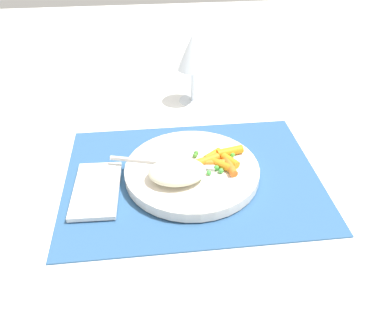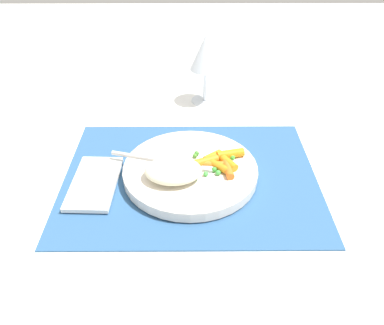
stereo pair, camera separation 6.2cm
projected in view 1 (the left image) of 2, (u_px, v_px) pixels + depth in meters
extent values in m
plane|color=white|center=(192.00, 178.00, 0.73)|extent=(2.40, 2.40, 0.00)
cube|color=#2D5684|center=(192.00, 176.00, 0.73)|extent=(0.47, 0.36, 0.01)
cylinder|color=silver|center=(192.00, 171.00, 0.72)|extent=(0.25, 0.25, 0.02)
ellipsoid|color=beige|center=(177.00, 172.00, 0.68)|extent=(0.10, 0.07, 0.03)
cylinder|color=orange|center=(206.00, 161.00, 0.72)|extent=(0.06, 0.03, 0.02)
cylinder|color=orange|center=(230.00, 167.00, 0.70)|extent=(0.02, 0.05, 0.01)
cylinder|color=orange|center=(230.00, 151.00, 0.74)|extent=(0.05, 0.03, 0.02)
cylinder|color=orange|center=(221.00, 164.00, 0.71)|extent=(0.04, 0.04, 0.01)
cylinder|color=orange|center=(230.00, 159.00, 0.72)|extent=(0.03, 0.04, 0.02)
cylinder|color=orange|center=(213.00, 155.00, 0.73)|extent=(0.04, 0.03, 0.01)
cylinder|color=orange|center=(216.00, 164.00, 0.71)|extent=(0.04, 0.02, 0.01)
sphere|color=#488F3D|center=(205.00, 163.00, 0.72)|extent=(0.01, 0.01, 0.01)
sphere|color=green|center=(199.00, 178.00, 0.68)|extent=(0.01, 0.01, 0.01)
sphere|color=#4A922E|center=(195.00, 156.00, 0.73)|extent=(0.01, 0.01, 0.01)
sphere|color=green|center=(209.00, 173.00, 0.69)|extent=(0.01, 0.01, 0.01)
sphere|color=#55AF42|center=(217.00, 158.00, 0.73)|extent=(0.01, 0.01, 0.01)
sphere|color=#58A23F|center=(211.00, 165.00, 0.71)|extent=(0.01, 0.01, 0.01)
sphere|color=green|center=(221.00, 171.00, 0.70)|extent=(0.01, 0.01, 0.01)
sphere|color=#57AA39|center=(232.00, 161.00, 0.72)|extent=(0.01, 0.01, 0.01)
sphere|color=green|center=(217.00, 168.00, 0.70)|extent=(0.01, 0.01, 0.01)
sphere|color=green|center=(232.00, 155.00, 0.74)|extent=(0.01, 0.01, 0.01)
sphere|color=#4F9D3B|center=(209.00, 159.00, 0.73)|extent=(0.01, 0.01, 0.01)
sphere|color=#53A93C|center=(230.00, 154.00, 0.74)|extent=(0.01, 0.01, 0.01)
sphere|color=#438D34|center=(196.00, 153.00, 0.74)|extent=(0.01, 0.01, 0.01)
cube|color=silver|center=(203.00, 167.00, 0.71)|extent=(0.05, 0.03, 0.01)
cube|color=silver|center=(150.00, 161.00, 0.72)|extent=(0.15, 0.05, 0.01)
cylinder|color=silver|center=(193.00, 100.00, 0.97)|extent=(0.07, 0.07, 0.00)
cylinder|color=silver|center=(193.00, 84.00, 0.95)|extent=(0.01, 0.01, 0.08)
cone|color=silver|center=(193.00, 52.00, 0.90)|extent=(0.08, 0.08, 0.08)
cube|color=white|center=(96.00, 190.00, 0.69)|extent=(0.08, 0.15, 0.01)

